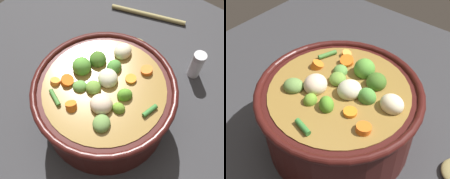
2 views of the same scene
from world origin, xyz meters
The scene contains 4 objects.
ground_plane centered at (0.00, 0.00, 0.00)m, with size 1.10×1.10×0.00m, color #2D2D30.
cooking_pot centered at (0.00, 0.00, 0.08)m, with size 0.32×0.32×0.17m.
wooden_spoon centered at (-0.30, -0.10, 0.01)m, with size 0.22×0.24×0.02m.
salt_shaker centered at (-0.26, 0.11, 0.04)m, with size 0.03×0.03×0.08m.
Camera 1 is at (0.23, 0.20, 0.63)m, focal length 43.19 mm.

